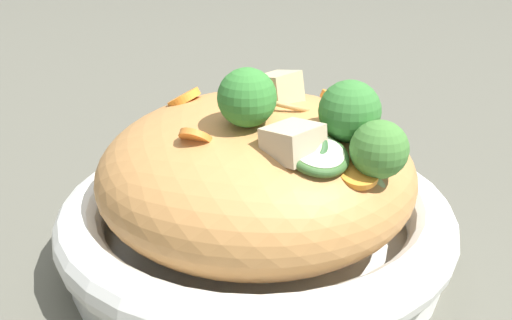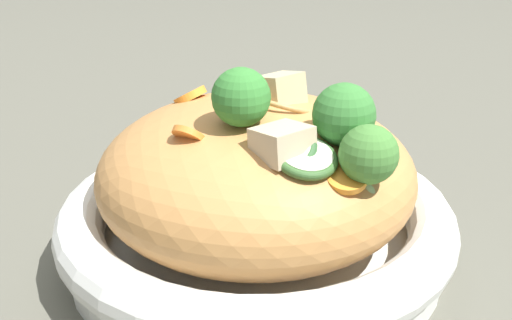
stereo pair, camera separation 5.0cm
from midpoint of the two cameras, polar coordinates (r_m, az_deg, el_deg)
name	(u,v)px [view 2 (the right image)]	position (r m, az deg, el deg)	size (l,w,h in m)	color
ground_plane	(256,256)	(0.54, 2.67, -8.72)	(3.00, 3.00, 0.00)	#58574B
serving_bowl	(256,225)	(0.53, 2.73, -5.97)	(0.33, 0.33, 0.06)	white
noodle_heap	(256,173)	(0.51, 2.85, -1.26)	(0.25, 0.25, 0.13)	#C3874A
broccoli_florets	(316,121)	(0.44, 8.75, 3.44)	(0.15, 0.10, 0.08)	#94B075
carrot_coins	(263,114)	(0.49, 3.54, 4.14)	(0.21, 0.18, 0.04)	orange
zucchini_slices	(297,153)	(0.42, 7.10, 0.60)	(0.07, 0.06, 0.03)	beige
chicken_chunks	(298,117)	(0.46, 6.92, 3.79)	(0.10, 0.11, 0.04)	#CCB891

